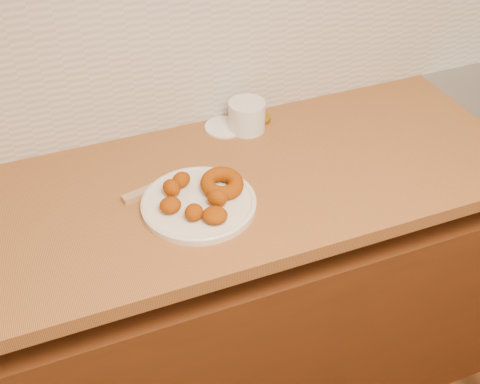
% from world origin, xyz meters
% --- Properties ---
extents(base_cabinet, '(3.60, 0.60, 0.77)m').
position_xyz_m(base_cabinet, '(0.00, 1.69, 0.39)').
color(base_cabinet, '#52240F').
rests_on(base_cabinet, floor).
extents(butcher_block, '(2.30, 0.62, 0.04)m').
position_xyz_m(butcher_block, '(-0.65, 1.69, 0.88)').
color(butcher_block, '#965F32').
rests_on(butcher_block, base_cabinet).
extents(backsplash, '(3.60, 0.02, 0.60)m').
position_xyz_m(backsplash, '(0.00, 1.99, 1.20)').
color(backsplash, '#BCB7AB').
rests_on(backsplash, wall_back).
extents(donut_plate, '(0.28, 0.28, 0.02)m').
position_xyz_m(donut_plate, '(-0.39, 1.62, 0.91)').
color(donut_plate, silver).
rests_on(donut_plate, butcher_block).
extents(ring_donut, '(0.15, 0.15, 0.05)m').
position_xyz_m(ring_donut, '(-0.33, 1.64, 0.93)').
color(ring_donut, '#7D3A00').
rests_on(ring_donut, donut_plate).
extents(fried_dough_chunks, '(0.17, 0.22, 0.04)m').
position_xyz_m(fried_dough_chunks, '(-0.41, 1.61, 0.94)').
color(fried_dough_chunks, '#7D3A00').
rests_on(fried_dough_chunks, donut_plate).
extents(plastic_tub, '(0.13, 0.13, 0.09)m').
position_xyz_m(plastic_tub, '(-0.16, 1.89, 0.94)').
color(plastic_tub, silver).
rests_on(plastic_tub, butcher_block).
extents(tub_lid, '(0.14, 0.14, 0.01)m').
position_xyz_m(tub_lid, '(-0.21, 1.92, 0.90)').
color(tub_lid, white).
rests_on(tub_lid, butcher_block).
extents(brass_jar_lid, '(0.09, 0.09, 0.01)m').
position_xyz_m(brass_jar_lid, '(-0.10, 1.92, 0.91)').
color(brass_jar_lid, '#A4831E').
rests_on(brass_jar_lid, butcher_block).
extents(wooden_utensil, '(0.20, 0.07, 0.02)m').
position_xyz_m(wooden_utensil, '(-0.47, 1.72, 0.91)').
color(wooden_utensil, '#A27B56').
rests_on(wooden_utensil, butcher_block).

